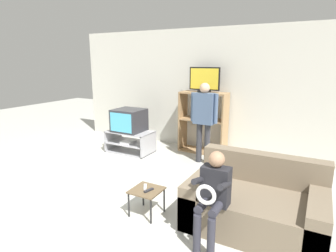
{
  "coord_description": "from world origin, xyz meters",
  "views": [
    {
      "loc": [
        2.25,
        -1.62,
        1.93
      ],
      "look_at": [
        0.14,
        2.24,
        0.9
      ],
      "focal_mm": 30.0,
      "sensor_mm": 36.0,
      "label": 1
    }
  ],
  "objects_px": {
    "television_flat": "(204,80)",
    "television_main": "(129,120)",
    "snack_table": "(147,193)",
    "couch": "(255,204)",
    "tv_stand": "(130,142)",
    "media_shelf": "(203,122)",
    "remote_control_black": "(149,190)",
    "person_seated_child": "(213,192)",
    "remote_control_white": "(145,187)",
    "person_standing_adult": "(204,116)"
  },
  "relations": [
    {
      "from": "television_flat",
      "to": "television_main",
      "type": "bearing_deg",
      "value": -151.93
    },
    {
      "from": "snack_table",
      "to": "couch",
      "type": "distance_m",
      "value": 1.33
    },
    {
      "from": "tv_stand",
      "to": "snack_table",
      "type": "relative_size",
      "value": 2.58
    },
    {
      "from": "couch",
      "to": "television_flat",
      "type": "bearing_deg",
      "value": 124.51
    },
    {
      "from": "television_main",
      "to": "television_flat",
      "type": "xyz_separation_m",
      "value": [
        1.39,
        0.74,
        0.84
      ]
    },
    {
      "from": "television_main",
      "to": "media_shelf",
      "type": "relative_size",
      "value": 0.47
    },
    {
      "from": "remote_control_black",
      "to": "person_seated_child",
      "type": "xyz_separation_m",
      "value": [
        0.88,
        -0.14,
        0.25
      ]
    },
    {
      "from": "television_flat",
      "to": "remote_control_white",
      "type": "bearing_deg",
      "value": -84.02
    },
    {
      "from": "person_standing_adult",
      "to": "remote_control_black",
      "type": "bearing_deg",
      "value": -86.71
    },
    {
      "from": "tv_stand",
      "to": "snack_table",
      "type": "height_order",
      "value": "tv_stand"
    },
    {
      "from": "television_main",
      "to": "snack_table",
      "type": "xyz_separation_m",
      "value": [
        1.72,
        -1.98,
        -0.4
      ]
    },
    {
      "from": "television_flat",
      "to": "remote_control_black",
      "type": "bearing_deg",
      "value": -82.22
    },
    {
      "from": "media_shelf",
      "to": "television_flat",
      "type": "relative_size",
      "value": 1.98
    },
    {
      "from": "snack_table",
      "to": "couch",
      "type": "xyz_separation_m",
      "value": [
        1.27,
        0.4,
        -0.02
      ]
    },
    {
      "from": "remote_control_black",
      "to": "person_standing_adult",
      "type": "bearing_deg",
      "value": 108.66
    },
    {
      "from": "television_flat",
      "to": "remote_control_white",
      "type": "xyz_separation_m",
      "value": [
        0.28,
        -2.68,
        -1.18
      ]
    },
    {
      "from": "television_main",
      "to": "couch",
      "type": "relative_size",
      "value": 0.4
    },
    {
      "from": "remote_control_black",
      "to": "tv_stand",
      "type": "bearing_deg",
      "value": 146.66
    },
    {
      "from": "television_main",
      "to": "remote_control_white",
      "type": "bearing_deg",
      "value": -49.23
    },
    {
      "from": "television_flat",
      "to": "remote_control_black",
      "type": "xyz_separation_m",
      "value": [
        0.38,
        -2.75,
        -1.18
      ]
    },
    {
      "from": "tv_stand",
      "to": "television_main",
      "type": "height_order",
      "value": "television_main"
    },
    {
      "from": "television_main",
      "to": "couch",
      "type": "xyz_separation_m",
      "value": [
        2.99,
        -1.58,
        -0.42
      ]
    },
    {
      "from": "tv_stand",
      "to": "media_shelf",
      "type": "bearing_deg",
      "value": 28.56
    },
    {
      "from": "tv_stand",
      "to": "remote_control_black",
      "type": "height_order",
      "value": "tv_stand"
    },
    {
      "from": "television_flat",
      "to": "person_standing_adult",
      "type": "xyz_separation_m",
      "value": [
        0.25,
        -0.62,
        -0.61
      ]
    },
    {
      "from": "snack_table",
      "to": "remote_control_white",
      "type": "relative_size",
      "value": 2.6
    },
    {
      "from": "television_main",
      "to": "person_seated_child",
      "type": "relative_size",
      "value": 0.6
    },
    {
      "from": "media_shelf",
      "to": "couch",
      "type": "relative_size",
      "value": 0.85
    },
    {
      "from": "person_standing_adult",
      "to": "remote_control_white",
      "type": "bearing_deg",
      "value": -89.22
    },
    {
      "from": "snack_table",
      "to": "media_shelf",
      "type": "bearing_deg",
      "value": 96.9
    },
    {
      "from": "snack_table",
      "to": "person_seated_child",
      "type": "distance_m",
      "value": 0.99
    },
    {
      "from": "couch",
      "to": "television_main",
      "type": "bearing_deg",
      "value": 152.13
    },
    {
      "from": "media_shelf",
      "to": "remote_control_black",
      "type": "height_order",
      "value": "media_shelf"
    },
    {
      "from": "media_shelf",
      "to": "tv_stand",
      "type": "bearing_deg",
      "value": -151.44
    },
    {
      "from": "television_main",
      "to": "remote_control_black",
      "type": "relative_size",
      "value": 4.24
    },
    {
      "from": "remote_control_black",
      "to": "television_main",
      "type": "bearing_deg",
      "value": 146.78
    },
    {
      "from": "snack_table",
      "to": "remote_control_black",
      "type": "xyz_separation_m",
      "value": [
        0.05,
        -0.02,
        0.06
      ]
    },
    {
      "from": "television_main",
      "to": "remote_control_white",
      "type": "relative_size",
      "value": 4.24
    },
    {
      "from": "television_main",
      "to": "snack_table",
      "type": "relative_size",
      "value": 1.63
    },
    {
      "from": "remote_control_black",
      "to": "person_standing_adult",
      "type": "distance_m",
      "value": 2.2
    },
    {
      "from": "television_flat",
      "to": "person_seated_child",
      "type": "height_order",
      "value": "television_flat"
    },
    {
      "from": "television_main",
      "to": "person_seated_child",
      "type": "distance_m",
      "value": 3.41
    },
    {
      "from": "television_flat",
      "to": "tv_stand",
      "type": "bearing_deg",
      "value": -150.94
    },
    {
      "from": "tv_stand",
      "to": "remote_control_black",
      "type": "bearing_deg",
      "value": -48.71
    },
    {
      "from": "media_shelf",
      "to": "remote_control_black",
      "type": "distance_m",
      "value": 2.77
    },
    {
      "from": "couch",
      "to": "remote_control_white",
      "type": "bearing_deg",
      "value": -164.65
    },
    {
      "from": "media_shelf",
      "to": "remote_control_white",
      "type": "distance_m",
      "value": 2.7
    },
    {
      "from": "television_main",
      "to": "remote_control_white",
      "type": "xyz_separation_m",
      "value": [
        1.67,
        -1.94,
        -0.34
      ]
    },
    {
      "from": "media_shelf",
      "to": "remote_control_white",
      "type": "relative_size",
      "value": 8.96
    },
    {
      "from": "tv_stand",
      "to": "couch",
      "type": "bearing_deg",
      "value": -27.78
    }
  ]
}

